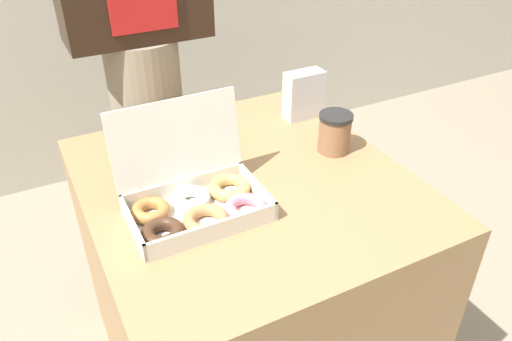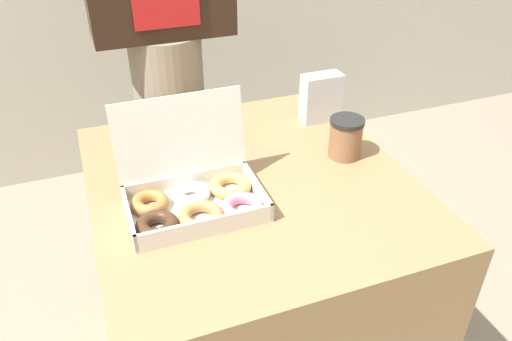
# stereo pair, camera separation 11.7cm
# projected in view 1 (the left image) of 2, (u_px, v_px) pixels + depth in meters

# --- Properties ---
(table) EXTENTS (0.80, 0.86, 0.76)m
(table) POSITION_uv_depth(u_px,v_px,m) (248.00, 284.00, 1.49)
(table) COLOR #99754C
(table) RESTS_ON ground_plane
(donut_box) EXTENTS (0.33, 0.25, 0.24)m
(donut_box) POSITION_uv_depth(u_px,v_px,m) (197.00, 200.00, 1.15)
(donut_box) COLOR silver
(donut_box) RESTS_ON table
(coffee_cup) EXTENTS (0.09, 0.09, 0.11)m
(coffee_cup) POSITION_uv_depth(u_px,v_px,m) (335.00, 133.00, 1.37)
(coffee_cup) COLOR #8C6042
(coffee_cup) RESTS_ON table
(napkin_holder) EXTENTS (0.12, 0.06, 0.15)m
(napkin_holder) POSITION_uv_depth(u_px,v_px,m) (304.00, 95.00, 1.54)
(napkin_holder) COLOR silver
(napkin_holder) RESTS_ON table
(person_customer) EXTENTS (0.44, 0.24, 1.82)m
(person_customer) POSITION_uv_depth(u_px,v_px,m) (138.00, 30.00, 1.57)
(person_customer) COLOR gray
(person_customer) RESTS_ON ground_plane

